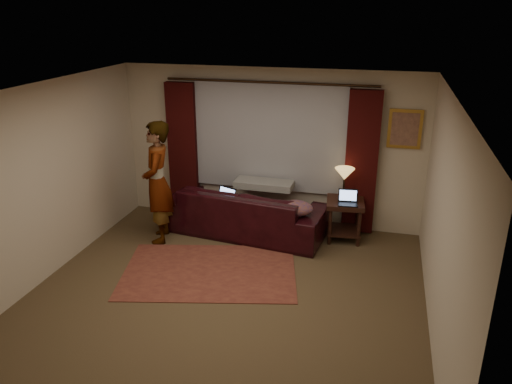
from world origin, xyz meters
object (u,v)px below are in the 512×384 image
sofa (245,203)px  end_table (344,220)px  tiffany_lamp (344,183)px  laptop_sofa (222,197)px  person (158,183)px  laptop_table (348,198)px

sofa → end_table: (1.58, 0.14, -0.19)m
sofa → tiffany_lamp: (1.53, 0.25, 0.38)m
laptop_sofa → tiffany_lamp: size_ratio=0.76×
laptop_sofa → end_table: bearing=32.3°
person → tiffany_lamp: bearing=88.5°
laptop_sofa → person: 1.03m
laptop_sofa → laptop_table: size_ratio=1.17×
end_table → laptop_table: (0.05, -0.16, 0.44)m
end_table → person: size_ratio=0.35×
tiffany_lamp → laptop_table: (0.10, -0.26, -0.14)m
laptop_sofa → laptop_table: laptop_table is taller
laptop_table → person: bearing=-174.8°
sofa → end_table: 1.60m
sofa → laptop_table: bearing=-173.4°
laptop_sofa → end_table: size_ratio=0.57×
sofa → laptop_sofa: bearing=33.0°
sofa → laptop_sofa: sofa is taller
laptop_sofa → end_table: (1.92, 0.31, -0.32)m
sofa → tiffany_lamp: 1.60m
tiffany_lamp → laptop_table: tiffany_lamp is taller
end_table → tiffany_lamp: size_ratio=1.35×
end_table → tiffany_lamp: 0.59m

